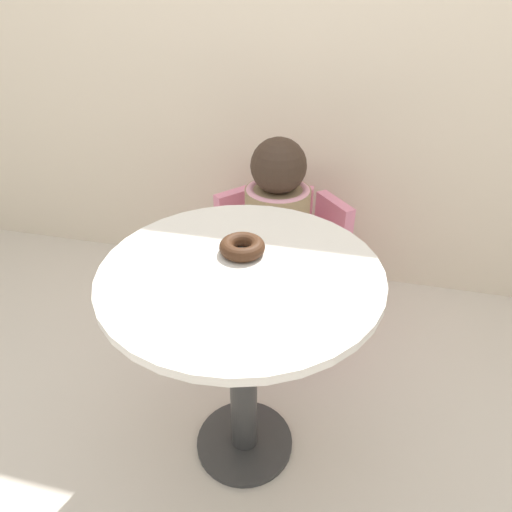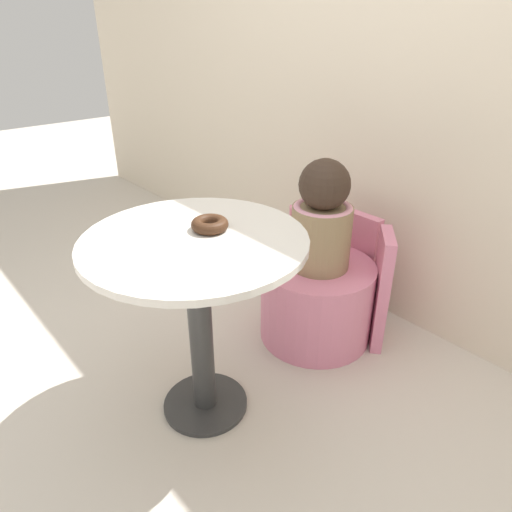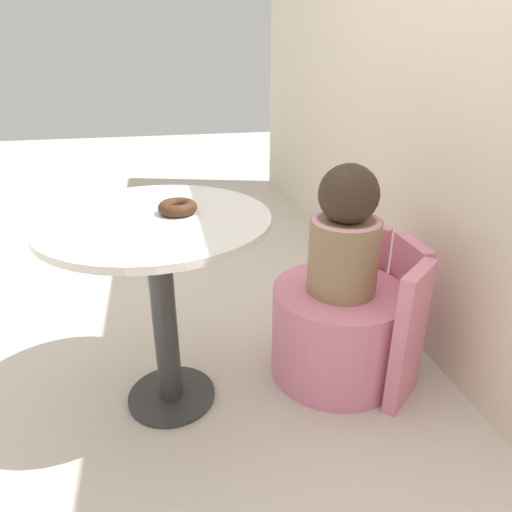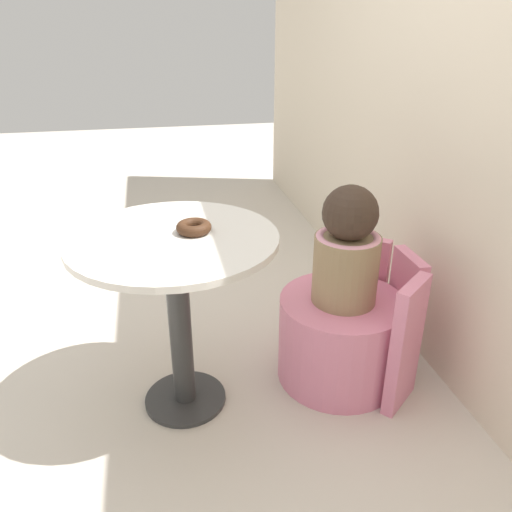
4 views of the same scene
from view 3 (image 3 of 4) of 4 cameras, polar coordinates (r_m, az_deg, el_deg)
name	(u,v)px [view 3 (image 3 of 4)]	position (r m, az deg, el deg)	size (l,w,h in m)	color
ground_plane	(175,394)	(1.89, -10.08, -16.60)	(12.00, 12.00, 0.00)	beige
back_wall	(495,59)	(1.82, 27.74, 21.01)	(6.00, 0.06, 2.40)	beige
round_table	(159,264)	(1.56, -12.01, -0.95)	(0.75, 0.75, 0.74)	#333333
tub_chair	(337,331)	(1.89, 10.06, -9.21)	(0.52, 0.52, 0.38)	pink
booth_backrest	(389,307)	(1.93, 16.31, -6.10)	(0.62, 0.23, 0.55)	pink
child_figure	(345,235)	(1.70, 11.08, 2.63)	(0.26, 0.26, 0.49)	#937A56
donut	(178,207)	(1.51, -9.77, 6.00)	(0.13, 0.13, 0.04)	#3D2314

